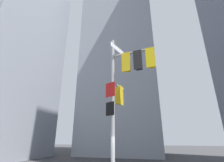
# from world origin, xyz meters

# --- Properties ---
(building_tower_left) EXTENTS (12.89, 12.89, 28.63)m
(building_tower_left) POSITION_xyz_m (-19.23, 8.11, 14.32)
(building_tower_left) COLOR #9399A3
(building_tower_left) RESTS_ON ground
(building_mid_block) EXTENTS (12.62, 12.62, 50.50)m
(building_mid_block) POSITION_xyz_m (-3.38, 20.35, 25.25)
(building_mid_block) COLOR #9399A3
(building_mid_block) RESTS_ON ground
(signal_pole_assembly) EXTENTS (2.85, 2.42, 8.16)m
(signal_pole_assembly) POSITION_xyz_m (0.71, 0.01, 5.26)
(signal_pole_assembly) COLOR #9EA0A3
(signal_pole_assembly) RESTS_ON ground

